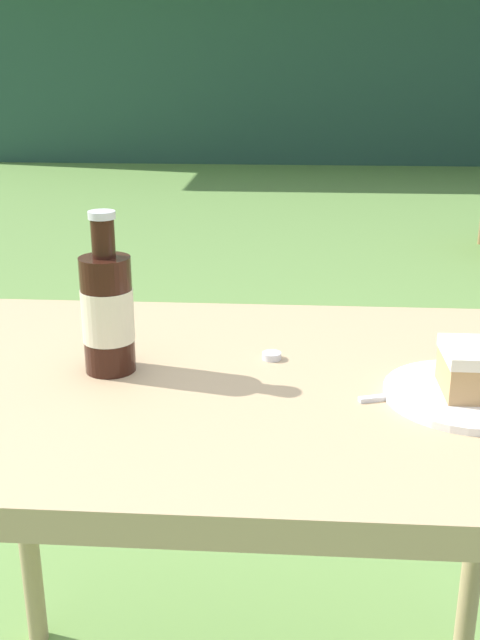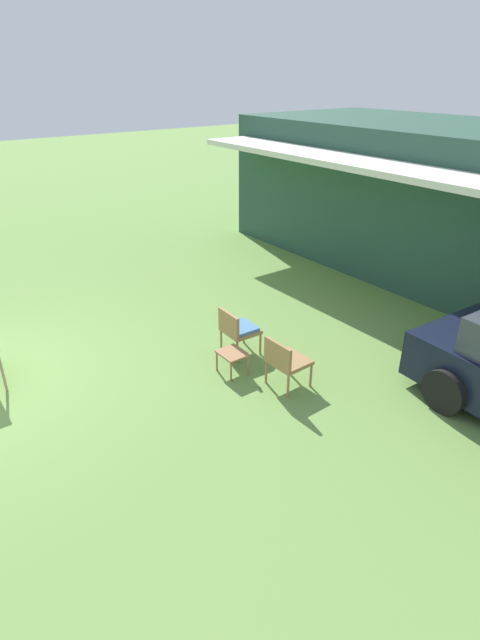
{
  "view_description": "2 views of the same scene",
  "coord_description": "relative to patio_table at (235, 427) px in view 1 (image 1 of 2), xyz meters",
  "views": [
    {
      "loc": [
        0.07,
        -0.94,
        1.15
      ],
      "look_at": [
        0.0,
        0.1,
        0.79
      ],
      "focal_mm": 42.0,
      "sensor_mm": 36.0,
      "label": 1
    },
    {
      "loc": [
        7.36,
        -0.55,
        4.23
      ],
      "look_at": [
        2.03,
        3.37,
        0.9
      ],
      "focal_mm": 28.0,
      "sensor_mm": 36.0,
      "label": 2
    }
  ],
  "objects": [
    {
      "name": "loose_bottle_cap",
      "position": [
        0.05,
        0.07,
        0.08
      ],
      "size": [
        0.03,
        0.03,
        0.01
      ],
      "color": "silver",
      "rests_on": "patio_table"
    },
    {
      "name": "patio_table",
      "position": [
        0.0,
        0.0,
        0.0
      ],
      "size": [
        0.95,
        0.66,
        0.74
      ],
      "color": "tan",
      "rests_on": "ground_plane"
    },
    {
      "name": "cola_bottle_near",
      "position": [
        -0.18,
        0.02,
        0.16
      ],
      "size": [
        0.07,
        0.07,
        0.23
      ],
      "color": "black",
      "rests_on": "patio_table"
    },
    {
      "name": "fork",
      "position": [
        0.25,
        -0.04,
        0.08
      ],
      "size": [
        0.17,
        0.06,
        0.01
      ],
      "color": "silver",
      "rests_on": "patio_table"
    },
    {
      "name": "cabin_building",
      "position": [
        1.57,
        10.01,
        0.94
      ],
      "size": [
        11.22,
        5.68,
        3.18
      ],
      "color": "#284C3D",
      "rests_on": "ground_plane"
    }
  ]
}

